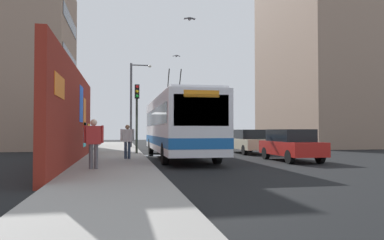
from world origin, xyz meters
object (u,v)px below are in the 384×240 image
(city_bus, at_px, (178,124))
(parked_car_red, at_px, (291,144))
(pedestrian_near_wall, at_px, (94,139))
(pedestrian_at_curb, at_px, (127,139))
(traffic_light, at_px, (137,107))
(parked_car_champagne, at_px, (247,141))
(street_lamp, at_px, (133,99))

(city_bus, xyz_separation_m, parked_car_red, (-2.99, -5.20, -1.03))
(pedestrian_near_wall, relative_size, pedestrian_at_curb, 1.08)
(pedestrian_near_wall, distance_m, pedestrian_at_curb, 4.75)
(parked_car_red, height_order, traffic_light, traffic_light)
(parked_car_champagne, bearing_deg, pedestrian_at_curb, 122.74)
(pedestrian_near_wall, xyz_separation_m, traffic_light, (8.72, -1.93, 1.74))
(city_bus, bearing_deg, parked_car_champagne, -57.17)
(street_lamp, bearing_deg, parked_car_red, -152.39)
(pedestrian_at_curb, bearing_deg, city_bus, -57.43)
(pedestrian_at_curb, xyz_separation_m, traffic_light, (4.14, -0.64, 1.83))
(street_lamp, bearing_deg, city_bus, -169.28)
(parked_car_champagne, relative_size, street_lamp, 0.70)
(pedestrian_near_wall, relative_size, street_lamp, 0.25)
(city_bus, height_order, traffic_light, city_bus)
(parked_car_red, relative_size, pedestrian_near_wall, 2.38)
(parked_car_champagne, distance_m, pedestrian_near_wall, 13.43)
(parked_car_champagne, relative_size, pedestrian_near_wall, 2.76)
(parked_car_red, distance_m, street_lamp, 16.01)
(city_bus, xyz_separation_m, pedestrian_at_curb, (-1.78, 2.79, -0.74))
(parked_car_red, relative_size, traffic_light, 1.01)
(city_bus, distance_m, parked_car_champagne, 6.27)
(parked_car_red, xyz_separation_m, pedestrian_at_curb, (1.21, 7.99, 0.29))
(parked_car_champagne, height_order, traffic_light, traffic_light)
(pedestrian_at_curb, bearing_deg, parked_car_champagne, -57.26)
(pedestrian_near_wall, bearing_deg, traffic_light, -12.46)
(parked_car_red, distance_m, parked_car_champagne, 6.35)
(pedestrian_at_curb, bearing_deg, parked_car_red, -98.63)
(parked_car_champagne, xyz_separation_m, pedestrian_near_wall, (-9.71, 9.28, 0.37))
(pedestrian_at_curb, distance_m, traffic_light, 4.58)
(street_lamp, bearing_deg, pedestrian_near_wall, 173.34)
(parked_car_red, bearing_deg, pedestrian_near_wall, 109.92)
(pedestrian_at_curb, height_order, street_lamp, street_lamp)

